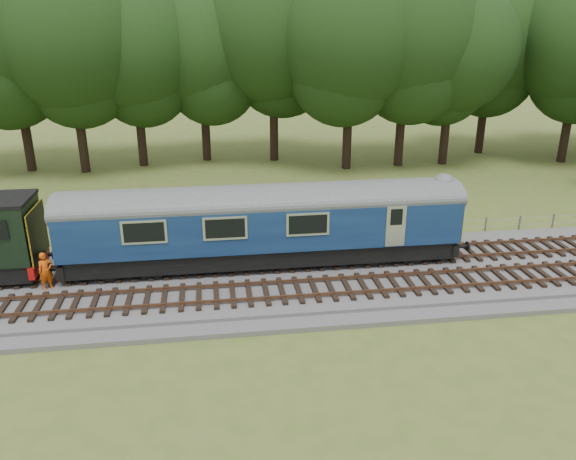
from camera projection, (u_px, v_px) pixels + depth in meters
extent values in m
plane|color=#4B6625|center=(323.00, 280.00, 25.57)|extent=(120.00, 120.00, 0.00)
cube|color=#4C4C4F|center=(323.00, 277.00, 25.51)|extent=(70.00, 7.00, 0.35)
cube|color=brown|center=(321.00, 264.00, 26.03)|extent=(66.50, 0.07, 0.14)
cube|color=brown|center=(315.00, 252.00, 27.36)|extent=(66.50, 0.07, 0.14)
cube|color=brown|center=(335.00, 294.00, 23.25)|extent=(66.50, 0.07, 0.14)
cube|color=brown|center=(328.00, 279.00, 24.58)|extent=(66.50, 0.07, 0.14)
cube|color=black|center=(264.00, 250.00, 26.16)|extent=(17.46, 2.52, 0.85)
cube|color=#0E214F|center=(264.00, 221.00, 25.66)|extent=(18.00, 2.80, 2.05)
cube|color=gold|center=(450.00, 220.00, 26.97)|extent=(0.06, 2.74, 1.30)
cube|color=black|center=(388.00, 247.00, 27.02)|extent=(2.60, 2.00, 0.55)
cube|color=black|center=(133.00, 261.00, 25.45)|extent=(2.60, 2.00, 0.55)
cube|color=black|center=(5.00, 230.00, 24.14)|extent=(2.40, 2.55, 2.60)
cube|color=#B0100D|center=(39.00, 262.00, 24.85)|extent=(0.25, 2.60, 0.55)
cube|color=gold|center=(38.00, 233.00, 24.38)|extent=(0.06, 2.55, 2.30)
imported|color=#E6500C|center=(46.00, 271.00, 23.69)|extent=(0.72, 0.67, 1.66)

